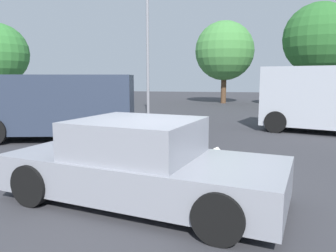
% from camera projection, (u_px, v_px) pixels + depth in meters
% --- Properties ---
extents(ground_plane, '(80.00, 80.00, 0.00)m').
position_uv_depth(ground_plane, '(153.00, 199.00, 5.25)').
color(ground_plane, '#38383D').
extents(sedan_foreground, '(4.58, 2.70, 1.28)m').
position_uv_depth(sedan_foreground, '(141.00, 164.00, 5.14)').
color(sedan_foreground, gray).
rests_on(sedan_foreground, ground_plane).
extents(dog, '(0.24, 0.65, 0.38)m').
position_uv_depth(dog, '(216.00, 153.00, 7.47)').
color(dog, white).
rests_on(dog, ground_plane).
extents(suv_dark, '(4.82, 2.94, 2.00)m').
position_uv_depth(suv_dark, '(59.00, 104.00, 10.29)').
color(suv_dark, '#2D384C').
rests_on(suv_dark, ground_plane).
extents(pedestrian, '(0.43, 0.48, 1.68)m').
position_uv_depth(pedestrian, '(91.00, 102.00, 12.47)').
color(pedestrian, black).
rests_on(pedestrian, ground_plane).
extents(light_post_near, '(0.44, 0.44, 6.26)m').
position_uv_depth(light_post_near, '(147.00, 28.00, 15.73)').
color(light_post_near, gray).
rests_on(light_post_near, ground_plane).
extents(tree_back_left, '(4.32, 4.32, 6.45)m').
position_uv_depth(tree_back_left, '(319.00, 39.00, 20.21)').
color(tree_back_left, brown).
rests_on(tree_back_left, ground_plane).
extents(tree_back_center, '(4.34, 4.34, 6.04)m').
position_uv_depth(tree_back_center, '(224.00, 51.00, 24.42)').
color(tree_back_center, brown).
rests_on(tree_back_center, ground_plane).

